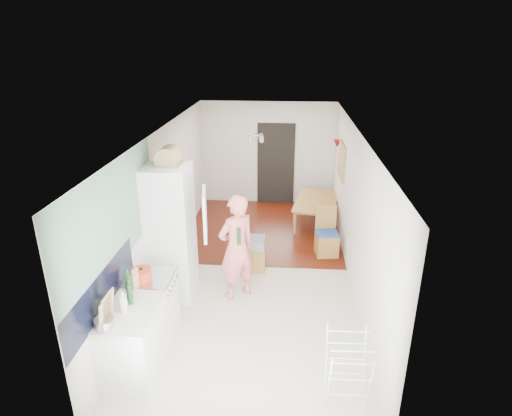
# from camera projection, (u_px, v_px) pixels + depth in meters

# --- Properties ---
(room_shell) EXTENTS (3.20, 7.00, 2.50)m
(room_shell) POSITION_uv_depth(u_px,v_px,m) (257.00, 207.00, 7.11)
(room_shell) COLOR silver
(room_shell) RESTS_ON ground
(floor) EXTENTS (3.20, 7.00, 0.01)m
(floor) POSITION_uv_depth(u_px,v_px,m) (257.00, 272.00, 7.58)
(floor) COLOR beige
(floor) RESTS_ON ground
(wood_floor_overlay) EXTENTS (3.20, 3.30, 0.01)m
(wood_floor_overlay) POSITION_uv_depth(u_px,v_px,m) (263.00, 229.00, 9.29)
(wood_floor_overlay) COLOR #4E180E
(wood_floor_overlay) RESTS_ON room_shell
(sage_wall_panel) EXTENTS (0.02, 3.00, 1.30)m
(sage_wall_panel) POSITION_uv_depth(u_px,v_px,m) (113.00, 218.00, 5.16)
(sage_wall_panel) COLOR gray
(sage_wall_panel) RESTS_ON room_shell
(tile_splashback) EXTENTS (0.02, 1.90, 0.50)m
(tile_splashback) POSITION_uv_depth(u_px,v_px,m) (103.00, 293.00, 4.91)
(tile_splashback) COLOR black
(tile_splashback) RESTS_ON room_shell
(doorway_recess) EXTENTS (0.90, 0.04, 2.00)m
(doorway_recess) POSITION_uv_depth(u_px,v_px,m) (276.00, 164.00, 10.41)
(doorway_recess) COLOR black
(doorway_recess) RESTS_ON room_shell
(base_cabinet) EXTENTS (0.60, 0.90, 0.86)m
(base_cabinet) POSITION_uv_depth(u_px,v_px,m) (134.00, 345.00, 5.15)
(base_cabinet) COLOR white
(base_cabinet) RESTS_ON room_shell
(worktop) EXTENTS (0.62, 0.92, 0.06)m
(worktop) POSITION_uv_depth(u_px,v_px,m) (129.00, 313.00, 4.98)
(worktop) COLOR beige
(worktop) RESTS_ON room_shell
(range_cooker) EXTENTS (0.60, 0.60, 0.88)m
(range_cooker) POSITION_uv_depth(u_px,v_px,m) (152.00, 307.00, 5.84)
(range_cooker) COLOR white
(range_cooker) RESTS_ON room_shell
(cooker_top) EXTENTS (0.60, 0.60, 0.04)m
(cooker_top) POSITION_uv_depth(u_px,v_px,m) (149.00, 278.00, 5.67)
(cooker_top) COLOR #B6B6B8
(cooker_top) RESTS_ON room_shell
(fridge_housing) EXTENTS (0.66, 0.66, 2.15)m
(fridge_housing) POSITION_uv_depth(u_px,v_px,m) (171.00, 234.00, 6.55)
(fridge_housing) COLOR white
(fridge_housing) RESTS_ON room_shell
(fridge_door) EXTENTS (0.14, 0.56, 0.70)m
(fridge_door) POSITION_uv_depth(u_px,v_px,m) (205.00, 214.00, 6.05)
(fridge_door) COLOR white
(fridge_door) RESTS_ON room_shell
(fridge_interior) EXTENTS (0.02, 0.52, 0.66)m
(fridge_interior) POSITION_uv_depth(u_px,v_px,m) (189.00, 206.00, 6.35)
(fridge_interior) COLOR white
(fridge_interior) RESTS_ON room_shell
(pinboard) EXTENTS (0.03, 0.90, 0.70)m
(pinboard) POSITION_uv_depth(u_px,v_px,m) (342.00, 161.00, 8.65)
(pinboard) COLOR tan
(pinboard) RESTS_ON room_shell
(pinboard_frame) EXTENTS (0.00, 0.94, 0.74)m
(pinboard_frame) POSITION_uv_depth(u_px,v_px,m) (341.00, 161.00, 8.65)
(pinboard_frame) COLOR #A06934
(pinboard_frame) RESTS_ON room_shell
(wall_sconce) EXTENTS (0.18, 0.18, 0.16)m
(wall_sconce) POSITION_uv_depth(u_px,v_px,m) (337.00, 144.00, 9.18)
(wall_sconce) COLOR maroon
(wall_sconce) RESTS_ON room_shell
(person) EXTENTS (0.88, 0.84, 2.03)m
(person) POSITION_uv_depth(u_px,v_px,m) (236.00, 238.00, 6.53)
(person) COLOR #E7726F
(person) RESTS_ON floor
(dining_table) EXTENTS (0.95, 1.43, 0.47)m
(dining_table) POSITION_uv_depth(u_px,v_px,m) (317.00, 214.00, 9.49)
(dining_table) COLOR #A06934
(dining_table) RESTS_ON floor
(dining_chair) EXTENTS (0.45, 0.45, 0.94)m
(dining_chair) POSITION_uv_depth(u_px,v_px,m) (327.00, 232.00, 8.03)
(dining_chair) COLOR #A06934
(dining_chair) RESTS_ON floor
(stool) EXTENTS (0.36, 0.36, 0.46)m
(stool) POSITION_uv_depth(u_px,v_px,m) (256.00, 257.00, 7.61)
(stool) COLOR #A06934
(stool) RESTS_ON floor
(grey_drape) EXTENTS (0.38, 0.38, 0.17)m
(grey_drape) POSITION_uv_depth(u_px,v_px,m) (254.00, 243.00, 7.45)
(grey_drape) COLOR gray
(grey_drape) RESTS_ON stool
(drying_rack) EXTENTS (0.46, 0.42, 0.88)m
(drying_rack) POSITION_uv_depth(u_px,v_px,m) (347.00, 372.00, 4.72)
(drying_rack) COLOR white
(drying_rack) RESTS_ON floor
(bread_bin) EXTENTS (0.40, 0.38, 0.19)m
(bread_bin) POSITION_uv_depth(u_px,v_px,m) (169.00, 158.00, 6.20)
(bread_bin) COLOR tan
(bread_bin) RESTS_ON fridge_housing
(red_casserole) EXTENTS (0.30, 0.30, 0.15)m
(red_casserole) POSITION_uv_depth(u_px,v_px,m) (142.00, 275.00, 5.57)
(red_casserole) COLOR red
(red_casserole) RESTS_ON cooker_top
(steel_pan) EXTENTS (0.26, 0.26, 0.11)m
(steel_pan) POSITION_uv_depth(u_px,v_px,m) (105.00, 323.00, 4.67)
(steel_pan) COLOR #B6B6B8
(steel_pan) RESTS_ON worktop
(held_bottle) EXTENTS (0.06, 0.06, 0.27)m
(held_bottle) POSITION_uv_depth(u_px,v_px,m) (239.00, 236.00, 6.34)
(held_bottle) COLOR #1A3B1E
(held_bottle) RESTS_ON person
(bottle_a) EXTENTS (0.10, 0.10, 0.33)m
(bottle_a) POSITION_uv_depth(u_px,v_px,m) (129.00, 287.00, 5.14)
(bottle_a) COLOR #1A3B1E
(bottle_a) RESTS_ON worktop
(bottle_b) EXTENTS (0.07, 0.07, 0.26)m
(bottle_b) POSITION_uv_depth(u_px,v_px,m) (130.00, 294.00, 5.05)
(bottle_b) COLOR #1A3B1E
(bottle_b) RESTS_ON worktop
(bottle_c) EXTENTS (0.10, 0.10, 0.21)m
(bottle_c) POSITION_uv_depth(u_px,v_px,m) (124.00, 304.00, 4.91)
(bottle_c) COLOR beige
(bottle_c) RESTS_ON worktop
(pepper_mill_front) EXTENTS (0.07, 0.07, 0.22)m
(pepper_mill_front) POSITION_uv_depth(u_px,v_px,m) (134.00, 282.00, 5.35)
(pepper_mill_front) COLOR tan
(pepper_mill_front) RESTS_ON worktop
(pepper_mill_back) EXTENTS (0.06, 0.06, 0.21)m
(pepper_mill_back) POSITION_uv_depth(u_px,v_px,m) (136.00, 279.00, 5.43)
(pepper_mill_back) COLOR tan
(pepper_mill_back) RESTS_ON worktop
(chopping_boards) EXTENTS (0.08, 0.27, 0.36)m
(chopping_boards) POSITION_uv_depth(u_px,v_px,m) (106.00, 310.00, 4.68)
(chopping_boards) COLOR tan
(chopping_boards) RESTS_ON worktop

